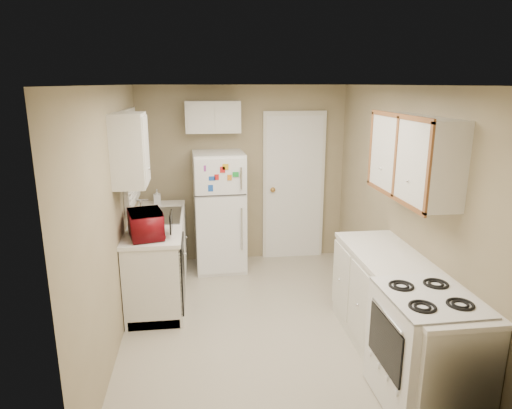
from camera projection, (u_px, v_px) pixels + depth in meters
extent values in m
plane|color=beige|center=(262.00, 324.00, 4.74)|extent=(3.80, 3.80, 0.00)
plane|color=white|center=(263.00, 85.00, 4.12)|extent=(3.80, 3.80, 0.00)
plane|color=tan|center=(114.00, 218.00, 4.26)|extent=(3.80, 3.80, 0.00)
plane|color=tan|center=(400.00, 208.00, 4.60)|extent=(3.80, 3.80, 0.00)
plane|color=tan|center=(243.00, 175.00, 6.25)|extent=(2.80, 2.80, 0.00)
plane|color=tan|center=(309.00, 303.00, 2.61)|extent=(2.80, 2.80, 0.00)
cube|color=silver|center=(159.00, 256.00, 5.35)|extent=(0.60, 1.80, 0.90)
cube|color=black|center=(182.00, 272.00, 4.80)|extent=(0.03, 0.58, 0.72)
cube|color=gray|center=(158.00, 219.00, 5.39)|extent=(0.54, 0.74, 0.16)
imported|color=maroon|center=(146.00, 223.00, 4.62)|extent=(0.52, 0.37, 0.32)
imported|color=white|center=(157.00, 196.00, 5.90)|extent=(0.09, 0.09, 0.19)
cube|color=silver|center=(131.00, 158.00, 5.17)|extent=(0.10, 0.98, 1.08)
cube|color=silver|center=(129.00, 150.00, 4.33)|extent=(0.30, 0.45, 0.70)
cube|color=white|center=(220.00, 212.00, 6.00)|extent=(0.67, 0.65, 1.57)
cube|color=silver|center=(213.00, 117.00, 5.85)|extent=(0.70, 0.30, 0.40)
cube|color=white|center=(294.00, 187.00, 6.34)|extent=(0.86, 0.06, 2.08)
cube|color=silver|center=(399.00, 316.00, 3.99)|extent=(0.60, 2.00, 0.90)
cube|color=white|center=(424.00, 350.00, 3.45)|extent=(0.63, 0.77, 0.92)
cube|color=silver|center=(414.00, 157.00, 3.95)|extent=(0.30, 1.20, 0.70)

